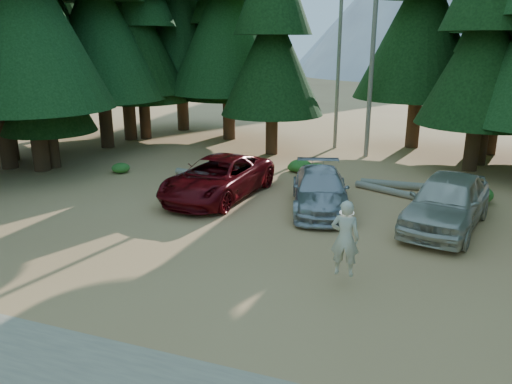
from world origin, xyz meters
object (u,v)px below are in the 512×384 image
frisbee_player (345,238)px  silver_minivan_center (320,190)px  silver_minivan_right (447,201)px  log_left (218,177)px  log_mid (393,192)px  log_right (423,187)px  red_pickup (218,178)px

frisbee_player → silver_minivan_center: bearing=-73.1°
silver_minivan_right → log_left: size_ratio=1.17×
log_mid → log_right: log_right is taller
frisbee_player → log_left: size_ratio=0.43×
frisbee_player → log_left: (-7.00, 7.88, -1.12)m
silver_minivan_center → log_left: silver_minivan_center is taller
silver_minivan_center → frisbee_player: frisbee_player is taller
silver_minivan_center → log_mid: silver_minivan_center is taller
frisbee_player → log_left: 10.60m
frisbee_player → red_pickup: bearing=-45.2°
frisbee_player → log_mid: 8.43m
silver_minivan_center → silver_minivan_right: silver_minivan_right is taller
silver_minivan_center → log_mid: size_ratio=1.45×
red_pickup → log_mid: (6.50, 2.63, -0.66)m
silver_minivan_right → log_left: silver_minivan_right is taller
frisbee_player → log_right: frisbee_player is taller
log_left → log_right: bearing=18.7°
red_pickup → log_mid: bearing=27.9°
silver_minivan_center → log_left: (-5.09, 2.19, -0.56)m
red_pickup → silver_minivan_center: red_pickup is taller
silver_minivan_center → log_right: bearing=30.8°
log_left → red_pickup: bearing=-57.1°
silver_minivan_center → red_pickup: bearing=163.9°
silver_minivan_center → frisbee_player: size_ratio=2.51×
red_pickup → silver_minivan_center: 4.11m
log_left → log_right: same height
red_pickup → frisbee_player: size_ratio=2.93×
log_left → log_mid: log_left is taller
silver_minivan_right → frisbee_player: (-2.43, -5.25, 0.38)m
silver_minivan_center → log_right: size_ratio=0.98×
frisbee_player → log_right: 9.58m
silver_minivan_center → silver_minivan_right: size_ratio=0.93×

